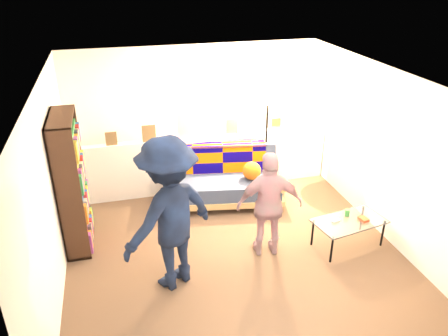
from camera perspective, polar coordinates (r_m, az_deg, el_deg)
The scene contains 10 objects.
ground at distance 6.33m, azimuth 0.93°, elevation -10.13°, with size 5.00×5.00×0.00m, color brown.
room_shell at distance 5.94m, azimuth -0.18°, elevation 5.69°, with size 4.60×5.05×2.45m.
half_wall_ledge at distance 7.59m, azimuth -2.68°, elevation 0.70°, with size 4.45×0.15×1.00m, color silver.
ledge_decor at distance 7.27m, azimuth -4.51°, elevation 5.28°, with size 2.97×0.02×0.45m.
futon_sofa at distance 7.25m, azimuth 0.11°, elevation -1.60°, with size 2.01×1.19×0.81m.
bookshelf at distance 6.31m, azimuth -19.27°, elevation -2.36°, with size 0.32×0.95×1.90m.
coffee_table at distance 6.38m, azimuth 16.07°, elevation -6.79°, with size 1.07×0.71×0.51m.
floor_lamp at distance 7.42m, azimuth 5.66°, elevation 5.33°, with size 0.33×0.30×1.60m.
person_left at distance 5.22m, azimuth -7.14°, elevation -6.06°, with size 1.26×0.73×1.96m, color black.
person_right at distance 5.84m, azimuth 5.96°, elevation -4.83°, with size 0.88×0.37×1.50m, color pink.
Camera 1 is at (-1.40, -4.93, 3.71)m, focal length 35.00 mm.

